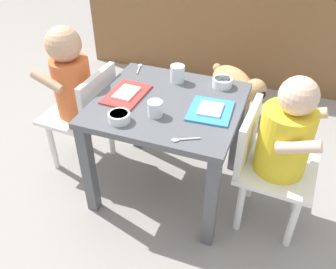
% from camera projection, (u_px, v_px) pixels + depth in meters
% --- Properties ---
extents(ground_plane, '(7.00, 7.00, 0.00)m').
position_uv_depth(ground_plane, '(168.00, 185.00, 1.68)').
color(ground_plane, gray).
extents(kitchen_cabinet_back, '(1.95, 0.37, 0.92)m').
position_uv_depth(kitchen_cabinet_back, '(235.00, 5.00, 2.34)').
color(kitchen_cabinet_back, brown).
rests_on(kitchen_cabinet_back, ground).
extents(dining_table, '(0.57, 0.52, 0.46)m').
position_uv_depth(dining_table, '(168.00, 119.00, 1.46)').
color(dining_table, '#515459').
rests_on(dining_table, ground).
extents(seated_child_left, '(0.29, 0.29, 0.69)m').
position_uv_depth(seated_child_left, '(74.00, 85.00, 1.57)').
color(seated_child_left, white).
rests_on(seated_child_left, ground).
extents(seated_child_right, '(0.30, 0.30, 0.66)m').
position_uv_depth(seated_child_right, '(282.00, 140.00, 1.28)').
color(seated_child_right, white).
rests_on(seated_child_right, ground).
extents(dog, '(0.37, 0.33, 0.30)m').
position_uv_depth(dog, '(236.00, 86.00, 2.04)').
color(dog, tan).
rests_on(dog, ground).
extents(food_tray_left, '(0.15, 0.21, 0.02)m').
position_uv_depth(food_tray_left, '(127.00, 94.00, 1.44)').
color(food_tray_left, red).
rests_on(food_tray_left, dining_table).
extents(food_tray_right, '(0.17, 0.18, 0.02)m').
position_uv_depth(food_tray_right, '(210.00, 110.00, 1.35)').
color(food_tray_right, '#388CD8').
rests_on(food_tray_right, dining_table).
extents(water_cup_left, '(0.06, 0.06, 0.07)m').
position_uv_depth(water_cup_left, '(177.00, 75.00, 1.52)').
color(water_cup_left, white).
rests_on(water_cup_left, dining_table).
extents(water_cup_right, '(0.06, 0.06, 0.06)m').
position_uv_depth(water_cup_right, '(155.00, 109.00, 1.32)').
color(water_cup_right, white).
rests_on(water_cup_right, dining_table).
extents(veggie_bowl_far, '(0.08, 0.08, 0.04)m').
position_uv_depth(veggie_bowl_far, '(222.00, 82.00, 1.49)').
color(veggie_bowl_far, white).
rests_on(veggie_bowl_far, dining_table).
extents(cereal_bowl_left_side, '(0.08, 0.08, 0.03)m').
position_uv_depth(cereal_bowl_left_side, '(119.00, 117.00, 1.29)').
color(cereal_bowl_left_side, white).
rests_on(cereal_bowl_left_side, dining_table).
extents(spoon_by_left_tray, '(0.09, 0.06, 0.01)m').
position_uv_depth(spoon_by_left_tray, '(183.00, 139.00, 1.21)').
color(spoon_by_left_tray, silver).
rests_on(spoon_by_left_tray, dining_table).
extents(spoon_by_right_tray, '(0.04, 0.10, 0.01)m').
position_uv_depth(spoon_by_right_tray, '(139.00, 68.00, 1.63)').
color(spoon_by_right_tray, silver).
rests_on(spoon_by_right_tray, dining_table).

